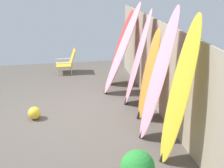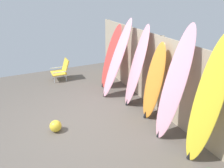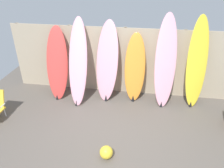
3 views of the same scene
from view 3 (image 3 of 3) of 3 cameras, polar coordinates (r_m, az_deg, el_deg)
name	(u,v)px [view 3 (image 3 of 3)]	position (r m, az deg, el deg)	size (l,w,h in m)	color
ground	(113,140)	(4.61, 0.17, -14.47)	(7.68, 7.68, 0.00)	#5B544C
fence_back	(124,62)	(5.80, 3.21, 5.88)	(6.08, 0.11, 1.80)	tan
surfboard_red_0	(57,64)	(5.81, -14.11, 5.18)	(0.63, 0.73, 1.84)	#D13D38
surfboard_pink_1	(78,62)	(5.48, -8.86, 5.61)	(0.52, 0.93, 2.08)	pink
surfboard_pink_2	(107,62)	(5.50, -1.28, 5.65)	(0.63, 0.62, 2.02)	pink
surfboard_orange_3	(135,68)	(5.51, 5.99, 4.05)	(0.53, 0.42, 1.75)	orange
surfboard_pink_4	(165,63)	(5.37, 13.78, 5.41)	(0.53, 0.61, 2.23)	pink
surfboard_yellow_5	(197,64)	(5.55, 21.26, 4.88)	(0.53, 0.52, 2.21)	yellow
beach_ball	(106,152)	(4.21, -1.51, -17.41)	(0.25, 0.25, 0.25)	yellow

